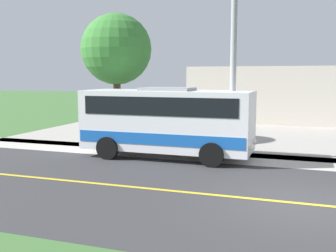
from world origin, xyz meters
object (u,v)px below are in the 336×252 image
shuttle_bus_front (168,119)px  street_light_pole (233,55)px  commercial_building (324,93)px

shuttle_bus_front → street_light_pole: 3.56m
shuttle_bus_front → commercial_building: commercial_building is taller
shuttle_bus_front → commercial_building: (-16.90, 6.57, 0.40)m
street_light_pole → commercial_building: bearing=166.2°
shuttle_bus_front → commercial_building: 18.14m
commercial_building → street_light_pole: bearing=-13.8°
commercial_building → shuttle_bus_front: bearing=-21.2°
shuttle_bus_front → commercial_building: bearing=158.8°
street_light_pole → commercial_building: size_ratio=0.40×
street_light_pole → shuttle_bus_front: bearing=-81.6°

